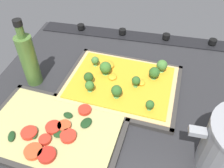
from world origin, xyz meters
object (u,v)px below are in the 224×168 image
at_px(baking_tray_back, 53,131).
at_px(oil_bottle, 28,59).
at_px(veggie_pizza_back, 53,131).
at_px(baking_tray_front, 121,85).
at_px(broccoli_pizza, 121,81).

xyz_separation_m(baking_tray_back, oil_bottle, (0.13, -0.17, 0.08)).
bearing_deg(veggie_pizza_back, baking_tray_back, -61.92).
xyz_separation_m(baking_tray_front, baking_tray_back, (0.14, 0.20, 0.00)).
xyz_separation_m(baking_tray_front, oil_bottle, (0.27, 0.04, 0.08)).
relative_size(baking_tray_front, oil_bottle, 1.74).
bearing_deg(baking_tray_back, veggie_pizza_back, 118.08).
bearing_deg(baking_tray_front, veggie_pizza_back, 57.07).
bearing_deg(broccoli_pizza, oil_bottle, 8.38).
relative_size(broccoli_pizza, oil_bottle, 1.62).
distance_m(baking_tray_front, veggie_pizza_back, 0.25).
height_order(baking_tray_front, baking_tray_back, same).
distance_m(baking_tray_back, veggie_pizza_back, 0.01).
bearing_deg(veggie_pizza_back, broccoli_pizza, -122.72).
bearing_deg(oil_bottle, baking_tray_back, 128.21).
height_order(baking_tray_back, oil_bottle, oil_bottle).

